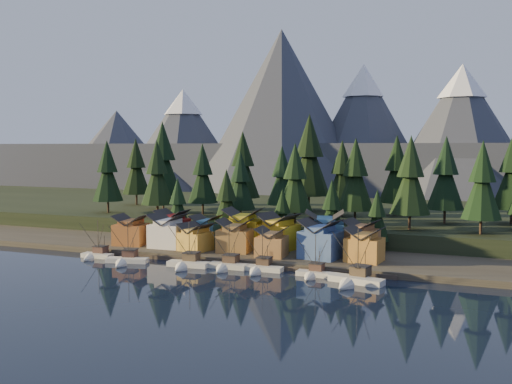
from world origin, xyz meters
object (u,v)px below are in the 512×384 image
at_px(boat_1, 125,255).
at_px(boat_6, 354,273).
at_px(house_front_0, 131,229).
at_px(house_back_0, 172,225).
at_px(house_front_1, 168,230).
at_px(boat_3, 226,260).
at_px(boat_2, 186,258).
at_px(house_back_1, 206,229).
at_px(boat_5, 313,268).
at_px(boat_0, 95,250).
at_px(boat_4, 260,263).

height_order(boat_1, boat_6, boat_6).
height_order(house_front_0, house_back_0, house_back_0).
bearing_deg(boat_1, house_front_1, 67.95).
xyz_separation_m(boat_1, boat_6, (56.19, -0.06, 0.29)).
height_order(boat_6, house_back_0, boat_6).
xyz_separation_m(boat_3, boat_6, (30.58, -3.32, 0.11)).
distance_m(boat_2, house_back_0, 29.69).
relative_size(boat_1, house_back_1, 1.41).
relative_size(boat_5, house_back_1, 1.25).
height_order(boat_0, house_back_1, house_back_1).
bearing_deg(house_front_1, boat_5, -18.51).
bearing_deg(boat_2, boat_0, 173.45).
height_order(boat_0, boat_1, boat_1).
distance_m(boat_4, house_front_0, 44.76).
bearing_deg(house_front_1, house_front_0, 179.26).
bearing_deg(house_front_0, boat_3, -28.21).
distance_m(boat_2, house_front_1, 20.50).
xyz_separation_m(boat_5, boat_6, (9.60, -3.29, 0.31)).
relative_size(boat_0, house_front_1, 1.18).
distance_m(boat_1, house_front_0, 18.68).
xyz_separation_m(house_front_1, house_back_0, (-3.89, 8.86, -0.02)).
bearing_deg(boat_1, house_back_1, 52.89).
bearing_deg(house_front_1, boat_2, -49.42).
bearing_deg(house_front_0, boat_1, -68.31).
distance_m(boat_3, boat_4, 8.17).
height_order(boat_6, house_front_1, boat_6).
relative_size(house_front_1, house_back_0, 1.00).
relative_size(boat_0, house_front_0, 1.15).
bearing_deg(boat_4, boat_1, -174.28).
height_order(house_front_0, house_back_1, house_front_0).
xyz_separation_m(boat_4, house_front_0, (-42.91, 12.11, 3.88)).
xyz_separation_m(boat_1, boat_2, (16.08, 1.38, 0.22)).
bearing_deg(house_front_1, boat_4, -23.80).
height_order(boat_3, boat_5, boat_3).
height_order(boat_0, house_front_0, house_front_0).
height_order(house_back_0, house_back_1, house_back_0).
bearing_deg(house_front_1, boat_1, -100.75).
distance_m(boat_0, boat_5, 57.57).
relative_size(boat_2, house_front_0, 1.28).
bearing_deg(boat_3, boat_4, 2.00).
distance_m(house_front_1, house_back_1, 10.60).
bearing_deg(house_back_1, boat_4, -40.84).
relative_size(boat_5, house_front_0, 1.10).
bearing_deg(boat_0, boat_5, -1.07).
bearing_deg(boat_0, house_back_1, 42.76).
xyz_separation_m(boat_0, house_back_1, (21.17, 20.86, 3.67)).
relative_size(boat_0, house_back_0, 1.19).
xyz_separation_m(boat_4, boat_5, (12.82, -0.50, 0.05)).
distance_m(boat_1, house_back_1, 25.74).
bearing_deg(house_back_0, house_front_0, -131.71).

